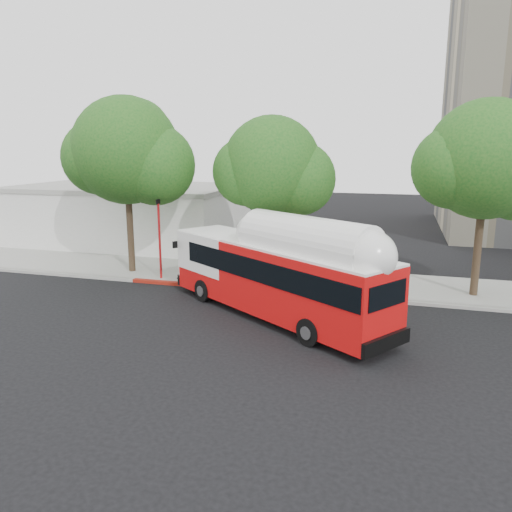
{
  "coord_description": "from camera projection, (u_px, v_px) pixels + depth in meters",
  "views": [
    {
      "loc": [
        5.33,
        -18.98,
        7.04
      ],
      "look_at": [
        -0.97,
        3.0,
        2.02
      ],
      "focal_mm": 35.0,
      "sensor_mm": 36.0,
      "label": 1
    }
  ],
  "objects": [
    {
      "name": "street_tree_mid",
      "position": [
        280.0,
        169.0,
        25.34
      ],
      "size": [
        5.75,
        5.0,
        8.62
      ],
      "color": "#2D2116",
      "rests_on": "ground"
    },
    {
      "name": "street_tree_left",
      "position": [
        135.0,
        155.0,
        26.86
      ],
      "size": [
        6.67,
        5.8,
        9.74
      ],
      "color": "#2D2116",
      "rests_on": "ground"
    },
    {
      "name": "low_commercial_bldg",
      "position": [
        129.0,
        214.0,
        37.22
      ],
      "size": [
        16.2,
        10.2,
        4.25
      ],
      "color": "silver",
      "rests_on": "ground"
    },
    {
      "name": "transit_bus",
      "position": [
        275.0,
        278.0,
        20.72
      ],
      "size": [
        11.19,
        8.61,
        3.59
      ],
      "rotation": [
        0.0,
        0.0,
        -0.6
      ],
      "color": "red",
      "rests_on": "ground"
    },
    {
      "name": "ground",
      "position": [
        259.0,
        319.0,
        20.76
      ],
      "size": [
        120.0,
        120.0,
        0.0
      ],
      "primitive_type": "plane",
      "color": "black",
      "rests_on": "ground"
    },
    {
      "name": "red_curb_segment",
      "position": [
        222.0,
        287.0,
        25.21
      ],
      "size": [
        10.0,
        0.32,
        0.16
      ],
      "primitive_type": "cube",
      "color": "maroon",
      "rests_on": "ground"
    },
    {
      "name": "signal_pole",
      "position": [
        160.0,
        240.0,
        26.27
      ],
      "size": [
        0.12,
        0.41,
        4.38
      ],
      "color": "#AE1215",
      "rests_on": "ground"
    },
    {
      "name": "street_tree_right",
      "position": [
        496.0,
        164.0,
        22.38
      ],
      "size": [
        6.21,
        5.4,
        9.18
      ],
      "color": "#2D2116",
      "rests_on": "ground"
    },
    {
      "name": "curb_strip",
      "position": [
        280.0,
        292.0,
        24.41
      ],
      "size": [
        60.0,
        0.3,
        0.15
      ],
      "primitive_type": "cube",
      "color": "gray",
      "rests_on": "ground"
    },
    {
      "name": "sidewalk",
      "position": [
        291.0,
        279.0,
        26.85
      ],
      "size": [
        60.0,
        5.0,
        0.15
      ],
      "primitive_type": "cube",
      "color": "gray",
      "rests_on": "ground"
    }
  ]
}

